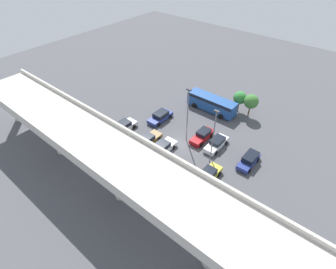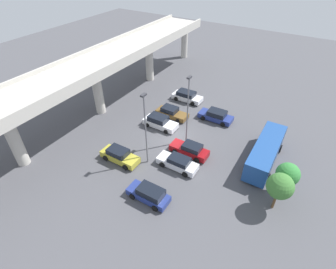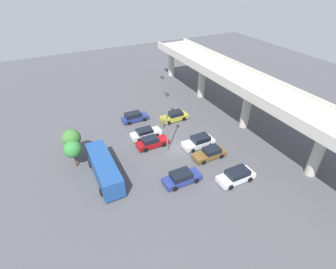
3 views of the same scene
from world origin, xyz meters
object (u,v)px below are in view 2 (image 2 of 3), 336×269
Objects in this scene: parked_car_7 at (187,96)px; lamp_post_mid_lot at (145,126)px; parked_car_4 at (160,122)px; shuttle_bus at (266,151)px; parked_car_2 at (178,163)px; lamp_post_near_aisle at (188,107)px; parked_car_3 at (190,150)px; parked_car_1 at (119,155)px; parked_car_5 at (171,113)px; tree_front_left at (280,186)px; parked_car_6 at (216,116)px; tree_front_centre at (288,174)px; parked_car_0 at (149,194)px.

parked_car_7 is 16.06m from lamp_post_mid_lot.
parked_car_4 is 14.35m from shuttle_bus.
parked_car_2 is at bearing -65.86° from parked_car_7.
lamp_post_mid_lot reaches higher than parked_car_4.
parked_car_3 is at bearing -141.85° from lamp_post_near_aisle.
parked_car_7 is at bearing 10.62° from lamp_post_mid_lot.
parked_car_3 is at bearing 38.67° from parked_car_1.
parked_car_5 is 1.10× the size of tree_front_left.
parked_car_6 is at bearing -15.33° from lamp_post_mid_lot.
parked_car_2 is at bearing -163.13° from lamp_post_near_aisle.
shuttle_bus is 6.84m from tree_front_left.
parked_car_5 is 1.20× the size of tree_front_centre.
tree_front_centre is (2.25, -0.30, -0.26)m from tree_front_left.
tree_front_centre is at bearing 15.27° from parked_car_1.
parked_car_0 is 16.79m from parked_car_6.
parked_car_5 is at bearing 62.37° from tree_front_left.
shuttle_bus is 5.00m from tree_front_centre.
parked_car_0 is 6.90m from parked_car_1.
parked_car_4 is 1.02× the size of parked_car_5.
lamp_post_near_aisle reaches higher than parked_car_5.
parked_car_7 is 11.52m from lamp_post_near_aisle.
parked_car_5 is 6.46m from parked_car_6.
parked_car_2 is 6.70m from lamp_post_near_aisle.
parked_car_7 is 1.21× the size of tree_front_centre.
lamp_post_mid_lot is at bearing -68.59° from parked_car_4.
parked_car_6 is at bearing 43.76° from tree_front_left.
parked_car_6 is 6.84m from parked_car_7.
parked_car_3 reaches higher than parked_car_5.
parked_car_5 is at bearing 88.06° from parked_car_4.
parked_car_3 reaches higher than parked_car_2.
parked_car_0 is at bearing 87.72° from parked_car_3.
parked_car_3 is 8.76m from shuttle_bus.
parked_car_6 is (5.55, -6.04, -0.03)m from parked_car_4.
lamp_post_near_aisle is (-4.05, -4.62, 4.56)m from parked_car_5.
parked_car_4 reaches higher than parked_car_0.
parked_car_5 is 0.99× the size of parked_car_7.
parked_car_5 is at bearing 88.08° from parked_car_1.
parked_car_0 is at bearing -143.34° from lamp_post_mid_lot.
lamp_post_near_aisle is (-1.04, -4.72, 4.49)m from parked_car_4.
parked_car_2 is 5.79m from lamp_post_mid_lot.
parked_car_2 is 0.98× the size of parked_car_6.
lamp_post_mid_lot reaches higher than parked_car_1.
parked_car_0 is 20.55m from parked_car_7.
parked_car_5 is 0.98× the size of parked_car_6.
parked_car_0 is 0.92× the size of parked_car_4.
shuttle_bus reaches higher than parked_car_4.
parked_car_3 is 0.98× the size of parked_car_7.
tree_front_centre reaches higher than parked_car_3.
parked_car_0 is 0.93× the size of parked_car_2.
parked_car_6 is (13.86, -6.32, -0.03)m from parked_car_1.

